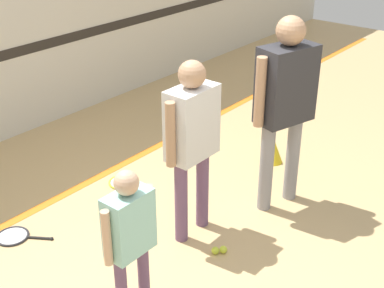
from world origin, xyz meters
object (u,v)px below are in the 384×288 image
Objects in this scene: racket_second_spare at (15,236)px; tennis_ball_stray_left at (223,250)px; racket_spare_on_floor at (123,183)px; training_cone at (273,150)px; tennis_ball_by_spare_racket at (126,190)px; person_instructor at (192,132)px; person_student_left at (130,231)px; tennis_ball_near_instructor at (215,250)px; person_student_right at (285,94)px.

tennis_ball_stray_left is (1.00, -1.57, 0.02)m from racket_second_spare.
training_cone reaches higher than racket_spare_on_floor.
tennis_ball_stray_left is (-0.26, -1.48, 0.02)m from racket_spare_on_floor.
tennis_ball_stray_left is (-0.15, -1.34, 0.00)m from tennis_ball_by_spare_racket.
racket_spare_on_floor is at bearing 80.26° from person_instructor.
tennis_ball_stray_left reaches higher than racket_spare_on_floor.
tennis_ball_near_instructor is at bearing -2.06° from person_student_left.
tennis_ball_stray_left is at bearing 29.04° from racket_spare_on_floor.
tennis_ball_near_instructor is at bearing 139.66° from tennis_ball_stray_left.
tennis_ball_near_instructor and tennis_ball_stray_left have the same top height.
training_cone reaches higher than tennis_ball_near_instructor.
racket_second_spare is at bearing -21.11° from person_student_right.
person_instructor reaches higher than racket_spare_on_floor.
person_student_right is 1.51m from tennis_ball_near_instructor.
training_cone is at bearing 9.72° from person_student_left.
person_instructor is 1.47m from racket_spare_on_floor.
training_cone reaches higher than racket_second_spare.
training_cone is (1.40, -0.95, 0.13)m from racket_spare_on_floor.
racket_spare_on_floor is (0.19, 1.08, -0.98)m from person_instructor.
racket_second_spare is (-0.01, 1.49, -0.74)m from person_student_left.
racket_spare_on_floor is at bearing 52.97° from tennis_ball_by_spare_racket.
person_student_right is at bearing -20.67° from person_instructor.
person_student_left is 0.66× the size of person_student_right.
person_student_right is 2.73m from racket_second_spare.
person_instructor is 0.97m from person_student_right.
person_student_right is 3.57× the size of racket_spare_on_floor.
person_instructor is 1.03m from tennis_ball_near_instructor.
racket_second_spare is at bearing 122.59° from tennis_ball_stray_left.
racket_second_spare is 2.86m from training_cone.
racket_spare_on_floor and racket_second_spare have the same top height.
training_cone is (2.65, 0.45, -0.61)m from person_student_left.
tennis_ball_stray_left is at bearing 19.94° from person_student_right.
training_cone is at bearing 17.77° from tennis_ball_stray_left.
racket_spare_on_floor is 1.50m from tennis_ball_stray_left.
person_student_left is at bearing 175.42° from tennis_ball_stray_left.
racket_second_spare is at bearing -55.03° from racket_spare_on_floor.
tennis_ball_near_instructor is at bearing -98.87° from tennis_ball_by_spare_racket.
training_cone is at bearing -28.13° from tennis_ball_by_spare_racket.
person_instructor is 24.37× the size of tennis_ball_stray_left.
tennis_ball_by_spare_racket is at bearing 47.94° from person_student_left.
racket_second_spare is (-1.97, 1.50, -1.13)m from person_student_right.
person_student_right is 1.88m from tennis_ball_by_spare_racket.
person_student_left is (-1.06, -0.32, -0.25)m from person_instructor.
person_student_left reaches higher than tennis_ball_near_instructor.
training_cone is at bearing 35.62° from racket_second_spare.
person_student_right is 1.30m from training_cone.
person_student_left is at bearing 15.75° from person_student_right.
racket_spare_on_floor is 7.81× the size of tennis_ball_stray_left.
person_student_left is 1.18m from tennis_ball_near_instructor.
person_instructor reaches higher than tennis_ball_near_instructor.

